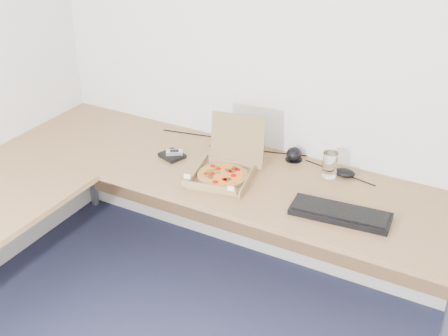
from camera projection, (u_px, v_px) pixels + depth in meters
The scene contains 10 objects.
room_shell at pixel (138, 274), 1.52m from camera, with size 3.50×3.50×2.50m, color silver, non-canonical shape.
desk at pixel (126, 198), 2.88m from camera, with size 2.50×2.20×0.73m.
pizza_box at pixel (224, 172), 2.98m from camera, with size 0.28×0.33×0.29m.
drinking_glass at pixel (330, 165), 2.98m from camera, with size 0.07×0.07×0.13m, color white.
keyboard at pixel (340, 214), 2.69m from camera, with size 0.45×0.16×0.03m, color black.
mouse at pixel (345, 173), 3.01m from camera, with size 0.11×0.07×0.04m, color black.
wallet at pixel (172, 156), 3.19m from camera, with size 0.12×0.10×0.02m, color black.
phone at pixel (174, 152), 3.18m from camera, with size 0.09×0.05×0.02m, color #B2B5BA.
dome_speaker at pixel (294, 153), 3.15m from camera, with size 0.09×0.09×0.08m, color black.
cable_bundle at pixel (260, 151), 3.25m from camera, with size 0.62×0.04×0.01m, color black, non-canonical shape.
Camera 1 is at (0.77, -0.95, 2.23)m, focal length 47.78 mm.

